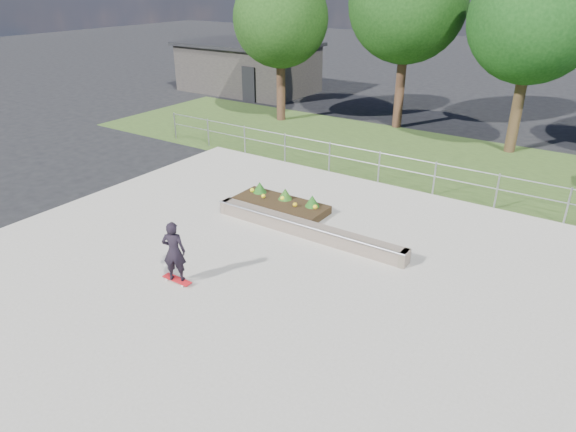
{
  "coord_description": "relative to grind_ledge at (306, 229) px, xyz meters",
  "views": [
    {
      "loc": [
        6.89,
        -8.4,
        6.67
      ],
      "look_at": [
        0.2,
        1.5,
        1.1
      ],
      "focal_mm": 32.0,
      "sensor_mm": 36.0,
      "label": 1
    }
  ],
  "objects": [
    {
      "name": "tree_far_left",
      "position": [
        -8.12,
        10.46,
        4.59
      ],
      "size": [
        4.55,
        4.55,
        7.15
      ],
      "color": "#382116",
      "rests_on": "ground"
    },
    {
      "name": "grass_verge",
      "position": [
        -0.12,
        8.46,
        -0.25
      ],
      "size": [
        30.0,
        8.0,
        0.02
      ],
      "primitive_type": "cube",
      "color": "#30491D",
      "rests_on": "ground"
    },
    {
      "name": "ground",
      "position": [
        -0.12,
        -2.54,
        -0.26
      ],
      "size": [
        120.0,
        120.0,
        0.0
      ],
      "primitive_type": "plane",
      "color": "black",
      "rests_on": "ground"
    },
    {
      "name": "tree_mid_right",
      "position": [
        2.88,
        11.46,
        4.97
      ],
      "size": [
        4.9,
        4.9,
        7.7
      ],
      "color": "#372616",
      "rests_on": "ground"
    },
    {
      "name": "skateboarder",
      "position": [
        -1.27,
        -3.78,
        0.62
      ],
      "size": [
        0.8,
        0.57,
        1.59
      ],
      "color": "silver",
      "rests_on": "concrete_slab"
    },
    {
      "name": "concrete_slab",
      "position": [
        -0.12,
        -2.54,
        -0.23
      ],
      "size": [
        15.0,
        15.0,
        0.06
      ],
      "primitive_type": "cube",
      "color": "#9D978B",
      "rests_on": "ground"
    },
    {
      "name": "building",
      "position": [
        -14.11,
        15.45,
        1.25
      ],
      "size": [
        8.4,
        5.4,
        3.0
      ],
      "color": "#292624",
      "rests_on": "ground"
    },
    {
      "name": "grind_ledge",
      "position": [
        0.0,
        0.0,
        0.0
      ],
      "size": [
        6.0,
        0.44,
        0.43
      ],
      "color": "brown",
      "rests_on": "concrete_slab"
    },
    {
      "name": "fence",
      "position": [
        -0.12,
        4.96,
        0.51
      ],
      "size": [
        20.06,
        0.06,
        1.2
      ],
      "color": "#989AA1",
      "rests_on": "ground"
    },
    {
      "name": "planter_bed",
      "position": [
        -1.65,
        1.16,
        -0.02
      ],
      "size": [
        3.0,
        1.2,
        0.61
      ],
      "color": "black",
      "rests_on": "concrete_slab"
    },
    {
      "name": "tree_mid_left",
      "position": [
        -2.62,
        12.46,
        5.34
      ],
      "size": [
        5.25,
        5.25,
        8.25
      ],
      "color": "#351F15",
      "rests_on": "ground"
    }
  ]
}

